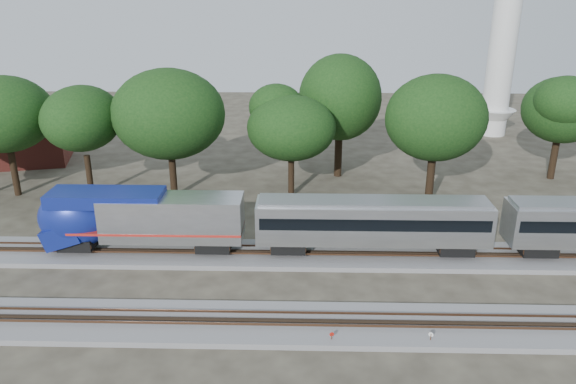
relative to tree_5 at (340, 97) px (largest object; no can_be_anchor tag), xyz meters
name	(u,v)px	position (x,y,z in m)	size (l,w,h in m)	color
ground	(273,295)	(-6.17, -26.94, -9.19)	(160.00, 160.00, 0.00)	#383328
track_far	(277,255)	(-6.17, -20.94, -8.98)	(160.00, 5.00, 0.73)	slate
track_near	(270,324)	(-6.17, -30.94, -8.98)	(160.00, 5.00, 0.73)	slate
switch_stand_red	(332,337)	(-2.25, -32.78, -8.61)	(0.28, 0.10, 0.90)	#512D19
switch_stand_white	(431,337)	(3.88, -32.70, -8.57)	(0.29, 0.14, 0.96)	#512D19
switch_lever	(354,336)	(-0.79, -32.05, -9.04)	(0.50, 0.30, 0.30)	#512D19
brick_building	(24,143)	(-38.73, 4.24, -6.69)	(11.75, 9.52, 4.96)	maroon
tree_1	(4,114)	(-34.32, -7.22, -0.48)	(8.86, 8.86, 12.50)	black
tree_2	(82,118)	(-26.29, -7.57, -0.78)	(8.56, 8.56, 12.07)	black
tree_3	(169,114)	(-17.62, -7.16, -0.40)	(8.95, 8.95, 12.61)	black
tree_4	(291,128)	(-5.29, -6.59, -1.90)	(7.42, 7.42, 10.47)	black
tree_5	(340,97)	(0.00, 0.00, 0.00)	(9.35, 9.35, 13.18)	black
tree_6	(436,118)	(8.90, -7.93, -0.47)	(8.88, 8.88, 12.52)	black
tree_7	(562,110)	(24.50, -0.30, -1.22)	(8.12, 8.12, 11.44)	black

